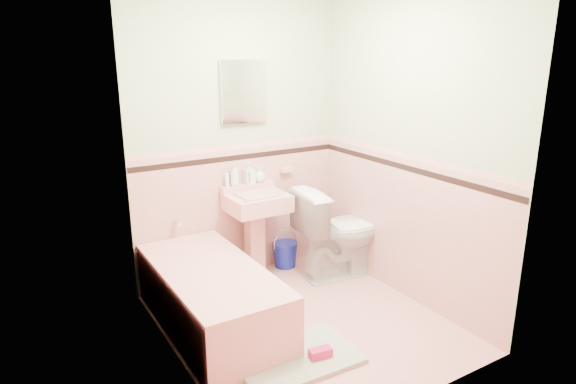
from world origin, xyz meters
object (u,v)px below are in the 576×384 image
bathtub (212,299)px  bucket (285,254)px  sink (258,238)px  soap_bottle_left (234,175)px  soap_bottle_mid (249,173)px  soap_bottle_right (259,175)px  shoe (320,353)px  medicine_cabinet (244,92)px  toilet (341,231)px

bathtub → bucket: bearing=32.0°
sink → bucket: 0.48m
bathtub → soap_bottle_left: size_ratio=7.35×
sink → soap_bottle_mid: size_ratio=4.21×
soap_bottle_right → bucket: soap_bottle_right is taller
soap_bottle_mid → shoe: (-0.25, -1.52, -0.91)m
bathtub → shoe: bearing=-61.2°
soap_bottle_left → shoe: bearing=-94.0°
medicine_cabinet → toilet: (0.71, -0.51, -1.27)m
sink → soap_bottle_right: 0.58m
sink → medicine_cabinet: bearing=90.0°
sink → shoe: 1.40m
soap_bottle_left → soap_bottle_right: 0.25m
soap_bottle_left → shoe: size_ratio=1.29×
medicine_cabinet → bucket: bearing=-14.0°
toilet → soap_bottle_right: bearing=55.7°
toilet → bucket: size_ratio=3.49×
bathtub → bucket: 1.23m
bathtub → soap_bottle_right: soap_bottle_right is taller
soap_bottle_left → shoe: 1.78m
soap_bottle_left → toilet: bearing=-29.7°
toilet → shoe: toilet is taller
soap_bottle_right → bucket: (0.24, -0.06, -0.82)m
soap_bottle_right → toilet: soap_bottle_right is taller
soap_bottle_mid → toilet: (0.69, -0.48, -0.54)m
bucket → shoe: bucket is taller
shoe → medicine_cabinet: bearing=89.7°
bathtub → soap_bottle_left: (0.55, 0.71, 0.75)m
bathtub → medicine_cabinet: (0.68, 0.74, 1.47)m
sink → soap_bottle_right: (0.12, 0.18, 0.54)m
medicine_cabinet → soap_bottle_left: medicine_cabinet is taller
sink → soap_bottle_mid: bearing=84.4°
soap_bottle_mid → shoe: bearing=-99.5°
bathtub → soap_bottle_mid: (0.70, 0.71, 0.75)m
sink → toilet: size_ratio=0.95×
medicine_cabinet → shoe: medicine_cabinet is taller
medicine_cabinet → bucket: size_ratio=2.19×
sink → bucket: sink is taller
bucket → shoe: size_ratio=1.57×
soap_bottle_mid → toilet: 1.00m
soap_bottle_left → bucket: soap_bottle_left is taller
bathtub → medicine_cabinet: 1.78m
soap_bottle_right → toilet: 0.92m
medicine_cabinet → soap_bottle_mid: (0.02, -0.03, -0.73)m
soap_bottle_left → bucket: bearing=-7.0°
soap_bottle_left → soap_bottle_right: (0.25, 0.00, -0.03)m
sink → soap_bottle_left: soap_bottle_left is taller
soap_bottle_right → shoe: bearing=-103.3°
bathtub → medicine_cabinet: size_ratio=2.77×
soap_bottle_left → soap_bottle_mid: size_ratio=1.05×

